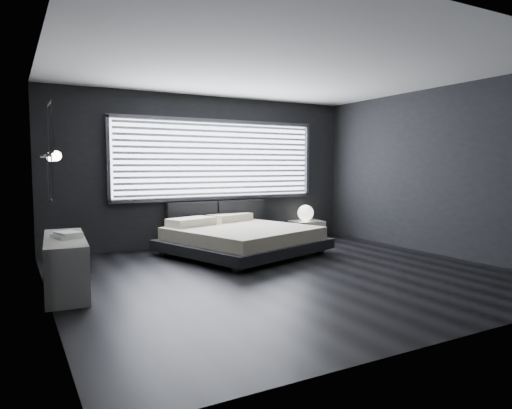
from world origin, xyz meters
TOP-DOWN VIEW (x-y plane):
  - room at (0.00, 0.00)m, footprint 6.04×6.00m
  - window at (0.20, 2.70)m, footprint 4.14×0.09m
  - headboard at (0.13, 2.64)m, footprint 1.96×0.16m
  - sconce_near at (-2.88, 0.05)m, footprint 0.18×0.11m
  - sconce_far at (-2.88, 0.65)m, footprint 0.18×0.11m
  - wall_art_upper at (-2.98, -0.55)m, footprint 0.01×0.48m
  - wall_art_lower at (-2.98, -0.30)m, footprint 0.01×0.48m
  - bed at (0.12, 1.59)m, footprint 2.84×2.78m
  - nightstand at (2.08, 2.46)m, footprint 0.65×0.55m
  - orb_lamp at (2.05, 2.45)m, footprint 0.33×0.33m
  - dresser at (-2.78, 0.52)m, footprint 0.58×1.65m
  - book_stack at (-2.75, 0.47)m, footprint 0.34×0.40m

SIDE VIEW (x-z plane):
  - nightstand at x=2.08m, z-range 0.00..0.36m
  - bed at x=0.12m, z-range -0.02..0.57m
  - dresser at x=-2.78m, z-range 0.00..0.65m
  - orb_lamp at x=2.05m, z-range 0.36..0.69m
  - headboard at x=0.13m, z-range 0.31..0.83m
  - book_stack at x=-2.75m, z-range 0.64..0.72m
  - wall_art_lower at x=-2.98m, z-range 1.14..1.62m
  - room at x=0.00m, z-range 0.00..2.80m
  - sconce_near at x=-2.88m, z-range 1.55..1.66m
  - sconce_far at x=-2.88m, z-range 1.55..1.66m
  - window at x=0.20m, z-range 0.85..2.37m
  - wall_art_upper at x=-2.98m, z-range 1.61..2.09m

